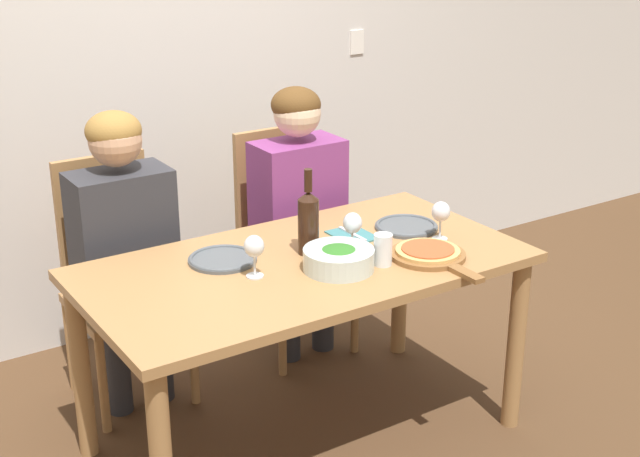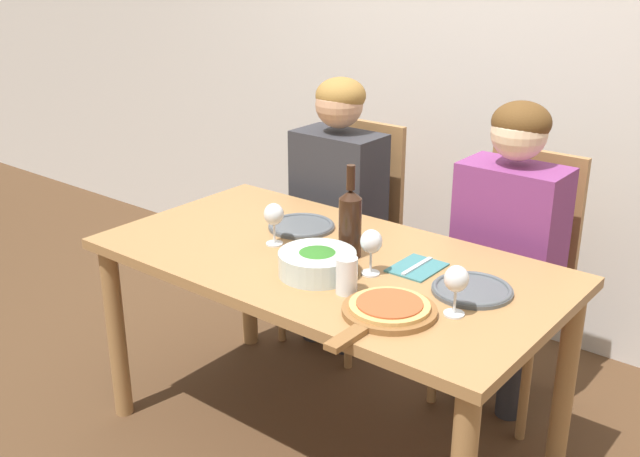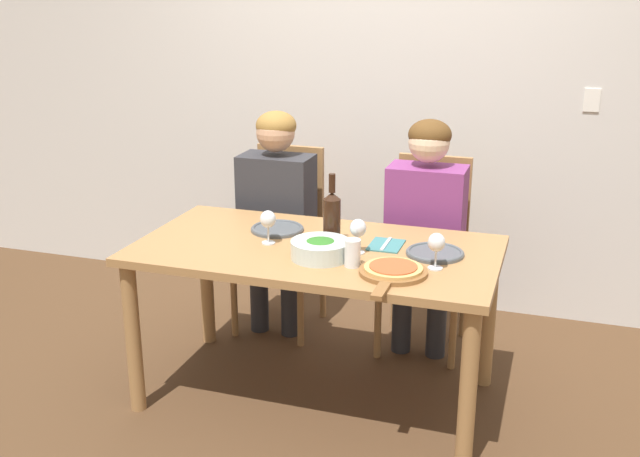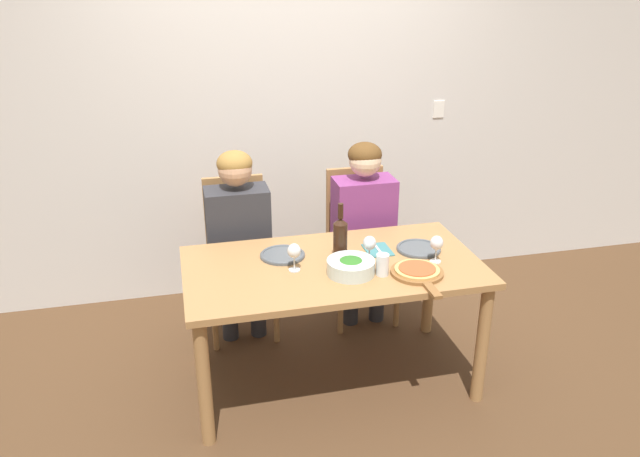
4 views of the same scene
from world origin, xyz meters
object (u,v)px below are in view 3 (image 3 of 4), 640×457
object	(u,v)px
wine_glass_left	(268,221)
water_tumbler	(352,253)
wine_glass_right	(436,244)
pizza_on_board	(393,271)
person_woman	(276,203)
chair_right	(428,250)
chair_left	(284,234)
fork_on_napkin	(386,245)
broccoli_bowl	(320,249)
dinner_plate_left	(277,229)
person_man	(425,217)
wine_glass_centre	(358,230)
wine_bottle	(332,217)
dinner_plate_right	(435,253)

from	to	relation	value
wine_glass_left	water_tumbler	world-z (taller)	wine_glass_left
wine_glass_right	pizza_on_board	bearing A→B (deg)	-141.40
person_woman	water_tumbler	world-z (taller)	person_woman
chair_right	pizza_on_board	world-z (taller)	chair_right
chair_left	water_tumbler	bearing A→B (deg)	-54.68
pizza_on_board	fork_on_napkin	world-z (taller)	pizza_on_board
wine_glass_left	broccoli_bowl	bearing A→B (deg)	-20.52
person_woman	dinner_plate_left	bearing A→B (deg)	-67.60
person_woman	pizza_on_board	world-z (taller)	person_woman
person_man	water_tumbler	size ratio (longest dim) A/B	10.63
person_woman	dinner_plate_left	world-z (taller)	person_woman
broccoli_bowl	dinner_plate_left	xyz separation A→B (m)	(-0.30, 0.29, -0.03)
wine_glass_right	water_tumbler	bearing A→B (deg)	-166.97
wine_glass_left	wine_glass_centre	bearing A→B (deg)	0.46
wine_bottle	broccoli_bowl	bearing A→B (deg)	-87.69
person_woman	person_man	bearing A→B (deg)	0.00
wine_bottle	dinner_plate_right	world-z (taller)	wine_bottle
wine_glass_right	dinner_plate_right	bearing A→B (deg)	100.24
chair_left	person_woman	bearing A→B (deg)	-90.00
pizza_on_board	chair_right	bearing A→B (deg)	91.57
chair_right	person_woman	bearing A→B (deg)	-171.47
person_woman	person_man	size ratio (longest dim) A/B	1.00
pizza_on_board	fork_on_napkin	distance (m)	0.35
wine_glass_left	wine_glass_right	bearing A→B (deg)	-5.91
dinner_plate_right	wine_glass_right	bearing A→B (deg)	-79.76
person_woman	fork_on_napkin	distance (m)	0.88
dinner_plate_right	water_tumbler	xyz separation A→B (m)	(-0.30, -0.24, 0.05)
chair_left	chair_right	xyz separation A→B (m)	(0.80, 0.00, 0.00)
chair_left	wine_bottle	xyz separation A→B (m)	(0.48, -0.68, 0.35)
wine_glass_left	wine_glass_right	xyz separation A→B (m)	(0.75, -0.08, 0.00)
chair_left	wine_glass_centre	bearing A→B (deg)	-50.39
wine_glass_right	wine_glass_centre	bearing A→B (deg)	166.79
person_woman	fork_on_napkin	size ratio (longest dim) A/B	6.71
pizza_on_board	wine_glass_right	world-z (taller)	wine_glass_right
broccoli_bowl	wine_glass_centre	xyz separation A→B (m)	(0.13, 0.11, 0.07)
person_man	dinner_plate_left	world-z (taller)	person_man
dinner_plate_left	water_tumbler	size ratio (longest dim) A/B	2.16
wine_bottle	water_tumbler	world-z (taller)	wine_bottle
chair_left	wine_glass_centre	size ratio (longest dim) A/B	6.55
fork_on_napkin	pizza_on_board	bearing A→B (deg)	-72.30
water_tumbler	fork_on_napkin	size ratio (longest dim) A/B	0.63
dinner_plate_right	wine_glass_centre	world-z (taller)	wine_glass_centre
person_man	person_woman	bearing A→B (deg)	180.00
chair_right	person_man	xyz separation A→B (m)	(0.00, -0.12, 0.21)
dinner_plate_right	wine_glass_centre	bearing A→B (deg)	-165.28
pizza_on_board	dinner_plate_right	bearing A→B (deg)	67.27
person_man	pizza_on_board	world-z (taller)	person_man
wine_glass_left	water_tumbler	size ratio (longest dim) A/B	1.33
person_woman	wine_glass_right	distance (m)	1.21
person_woman	dinner_plate_right	bearing A→B (deg)	-30.41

